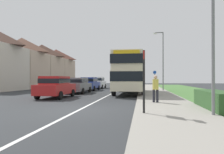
% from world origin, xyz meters
% --- Properties ---
extents(ground_plane, '(120.00, 120.00, 0.00)m').
position_xyz_m(ground_plane, '(0.00, 0.00, 0.00)').
color(ground_plane, '#2D3033').
extents(lane_marking_centre, '(0.14, 60.00, 0.01)m').
position_xyz_m(lane_marking_centre, '(0.00, 8.00, 0.00)').
color(lane_marking_centre, silver).
rests_on(lane_marking_centre, ground_plane).
extents(pavement_near_side, '(3.20, 68.00, 0.12)m').
position_xyz_m(pavement_near_side, '(4.20, 6.00, 0.06)').
color(pavement_near_side, gray).
rests_on(pavement_near_side, ground_plane).
extents(grass_verge_seaward, '(6.00, 68.00, 0.08)m').
position_xyz_m(grass_verge_seaward, '(8.50, 6.00, 0.04)').
color(grass_verge_seaward, '#477538').
rests_on(grass_verge_seaward, ground_plane).
extents(roadside_hedge, '(1.10, 3.69, 0.90)m').
position_xyz_m(roadside_hedge, '(6.30, 0.71, 0.45)').
color(roadside_hedge, '#2D5128').
rests_on(roadside_hedge, ground_plane).
extents(double_decker_bus, '(2.80, 9.58, 3.70)m').
position_xyz_m(double_decker_bus, '(1.78, 10.99, 2.14)').
color(double_decker_bus, beige).
rests_on(double_decker_bus, ground_plane).
extents(parked_car_red, '(1.93, 4.21, 1.65)m').
position_xyz_m(parked_car_red, '(-3.61, 5.79, 0.91)').
color(parked_car_red, '#B21E1E').
rests_on(parked_car_red, ground_plane).
extents(parked_car_grey, '(1.93, 4.39, 1.57)m').
position_xyz_m(parked_car_grey, '(-3.51, 11.05, 0.87)').
color(parked_car_grey, slate).
rests_on(parked_car_grey, ground_plane).
extents(parked_car_blue, '(1.95, 4.32, 1.64)m').
position_xyz_m(parked_car_blue, '(-3.61, 16.18, 0.90)').
color(parked_car_blue, navy).
rests_on(parked_car_blue, ground_plane).
extents(parked_car_white, '(1.87, 4.24, 1.72)m').
position_xyz_m(parked_car_white, '(-3.62, 21.58, 0.94)').
color(parked_car_white, silver).
rests_on(parked_car_white, ground_plane).
extents(pedestrian_at_stop, '(0.34, 0.34, 1.67)m').
position_xyz_m(pedestrian_at_stop, '(3.70, 2.80, 0.98)').
color(pedestrian_at_stop, '#23232D').
rests_on(pedestrian_at_stop, ground_plane).
extents(bus_stop_sign, '(0.09, 0.52, 2.60)m').
position_xyz_m(bus_stop_sign, '(3.00, -1.03, 1.54)').
color(bus_stop_sign, black).
rests_on(bus_stop_sign, ground_plane).
extents(cycle_route_sign, '(0.44, 0.08, 2.52)m').
position_xyz_m(cycle_route_sign, '(4.61, 18.20, 1.43)').
color(cycle_route_sign, slate).
rests_on(cycle_route_sign, ground_plane).
extents(street_lamp_mid, '(1.14, 0.20, 6.85)m').
position_xyz_m(street_lamp_mid, '(5.25, 15.09, 3.97)').
color(street_lamp_mid, slate).
rests_on(street_lamp_mid, ground_plane).
extents(house_terrace_far_side, '(6.49, 25.66, 7.79)m').
position_xyz_m(house_terrace_far_side, '(-15.35, 23.39, 3.89)').
color(house_terrace_far_side, beige).
rests_on(house_terrace_far_side, ground_plane).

